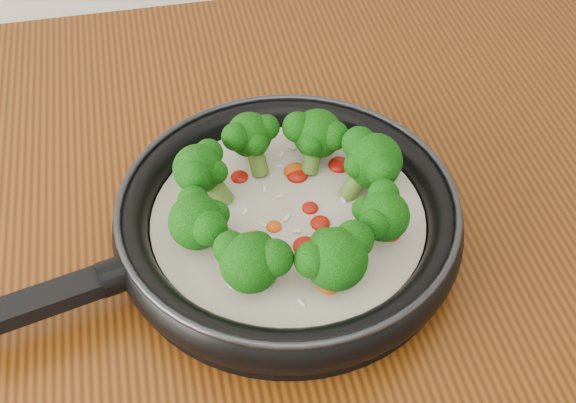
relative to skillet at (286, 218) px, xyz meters
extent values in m
cylinder|color=black|center=(0.00, 0.00, -0.03)|extent=(0.35, 0.35, 0.01)
torus|color=black|center=(0.00, 0.00, 0.00)|extent=(0.36, 0.36, 0.03)
torus|color=#2D2D33|center=(0.00, 0.00, 0.02)|extent=(0.35, 0.35, 0.01)
cube|color=black|center=(-0.22, -0.05, 0.00)|extent=(0.18, 0.06, 0.01)
cylinder|color=black|center=(-0.15, -0.03, 0.00)|extent=(0.03, 0.04, 0.03)
cylinder|color=beige|center=(0.00, 0.00, -0.01)|extent=(0.29, 0.29, 0.02)
ellipsoid|color=#A41007|center=(0.01, -0.04, 0.00)|extent=(0.02, 0.02, 0.01)
ellipsoid|color=#A41007|center=(0.01, -0.04, 0.00)|extent=(0.03, 0.03, 0.01)
ellipsoid|color=#DD4C0E|center=(-0.03, -0.02, 0.00)|extent=(0.02, 0.02, 0.01)
ellipsoid|color=#A41007|center=(0.06, 0.05, 0.00)|extent=(0.02, 0.02, 0.01)
ellipsoid|color=#A41007|center=(-0.03, -0.06, 0.00)|extent=(0.02, 0.02, 0.01)
ellipsoid|color=#DD4C0E|center=(0.02, 0.05, 0.00)|extent=(0.02, 0.02, 0.01)
ellipsoid|color=#A41007|center=(0.02, 0.05, 0.00)|extent=(0.03, 0.03, 0.01)
ellipsoid|color=#A41007|center=(0.04, -0.06, 0.00)|extent=(0.02, 0.02, 0.01)
ellipsoid|color=#DD4C0E|center=(0.02, -0.08, 0.00)|extent=(0.03, 0.03, 0.01)
ellipsoid|color=#A41007|center=(-0.03, 0.06, 0.00)|extent=(0.02, 0.02, 0.01)
ellipsoid|color=#A41007|center=(-0.04, -0.05, 0.00)|extent=(0.02, 0.02, 0.01)
ellipsoid|color=#DD4C0E|center=(0.01, -0.04, 0.00)|extent=(0.02, 0.02, 0.01)
ellipsoid|color=#A41007|center=(0.08, -0.04, 0.00)|extent=(0.02, 0.02, 0.01)
ellipsoid|color=#A41007|center=(0.03, -0.01, 0.00)|extent=(0.02, 0.02, 0.01)
ellipsoid|color=#DD4C0E|center=(-0.01, -0.01, 0.00)|extent=(0.01, 0.01, 0.01)
ellipsoid|color=#A41007|center=(0.02, 0.01, 0.00)|extent=(0.02, 0.02, 0.01)
ellipsoid|color=white|center=(-0.09, 0.00, 0.00)|extent=(0.01, 0.01, 0.00)
ellipsoid|color=white|center=(0.03, 0.07, 0.00)|extent=(0.00, 0.01, 0.00)
ellipsoid|color=white|center=(-0.04, -0.05, 0.00)|extent=(0.01, 0.01, 0.00)
ellipsoid|color=white|center=(-0.06, -0.06, 0.00)|extent=(0.01, 0.01, 0.00)
ellipsoid|color=white|center=(-0.01, 0.04, 0.00)|extent=(0.00, 0.01, 0.00)
ellipsoid|color=white|center=(0.05, -0.06, 0.00)|extent=(0.01, 0.01, 0.00)
ellipsoid|color=white|center=(0.00, 0.03, 0.00)|extent=(0.01, 0.00, 0.00)
ellipsoid|color=white|center=(-0.02, 0.00, 0.00)|extent=(0.01, 0.01, 0.00)
ellipsoid|color=white|center=(-0.01, -0.09, 0.00)|extent=(0.01, 0.01, 0.00)
ellipsoid|color=white|center=(-0.03, 0.01, 0.00)|extent=(0.01, 0.01, 0.00)
ellipsoid|color=white|center=(0.04, -0.07, 0.00)|extent=(0.01, 0.01, 0.00)
ellipsoid|color=white|center=(0.01, -0.02, 0.00)|extent=(0.01, 0.00, 0.00)
ellipsoid|color=white|center=(0.03, -0.02, 0.00)|extent=(0.00, 0.01, 0.00)
ellipsoid|color=white|center=(0.02, 0.09, 0.00)|extent=(0.01, 0.01, 0.00)
ellipsoid|color=white|center=(0.02, -0.02, 0.00)|extent=(0.01, 0.01, 0.00)
ellipsoid|color=white|center=(0.00, 0.00, 0.00)|extent=(0.01, 0.01, 0.00)
ellipsoid|color=white|center=(0.08, 0.00, 0.00)|extent=(0.01, 0.01, 0.00)
ellipsoid|color=white|center=(0.02, 0.11, 0.00)|extent=(0.01, 0.01, 0.00)
ellipsoid|color=white|center=(0.05, 0.01, 0.00)|extent=(0.01, 0.01, 0.00)
ellipsoid|color=white|center=(-0.05, 0.09, 0.00)|extent=(0.01, 0.01, 0.00)
ellipsoid|color=white|center=(-0.03, -0.01, 0.00)|extent=(0.01, 0.01, 0.00)
ellipsoid|color=white|center=(0.03, -0.06, 0.00)|extent=(0.01, 0.01, 0.00)
ellipsoid|color=white|center=(0.01, 0.08, 0.00)|extent=(0.01, 0.01, 0.00)
ellipsoid|color=white|center=(-0.08, 0.05, 0.00)|extent=(0.01, 0.01, 0.00)
ellipsoid|color=white|center=(0.01, 0.07, 0.00)|extent=(0.01, 0.01, 0.00)
cylinder|color=#597C28|center=(0.07, 0.02, 0.01)|extent=(0.03, 0.02, 0.04)
sphere|color=black|center=(0.08, 0.02, 0.03)|extent=(0.06, 0.06, 0.05)
sphere|color=black|center=(0.07, 0.04, 0.04)|extent=(0.04, 0.04, 0.03)
sphere|color=black|center=(0.08, 0.00, 0.04)|extent=(0.03, 0.03, 0.03)
sphere|color=black|center=(0.07, 0.02, 0.03)|extent=(0.03, 0.03, 0.02)
cylinder|color=#597C28|center=(0.04, 0.06, 0.01)|extent=(0.03, 0.03, 0.03)
sphere|color=black|center=(0.04, 0.07, 0.03)|extent=(0.05, 0.05, 0.05)
sphere|color=black|center=(0.03, 0.07, 0.04)|extent=(0.03, 0.03, 0.03)
sphere|color=black|center=(0.06, 0.06, 0.03)|extent=(0.03, 0.03, 0.03)
sphere|color=black|center=(0.04, 0.06, 0.03)|extent=(0.03, 0.03, 0.02)
cylinder|color=#597C28|center=(-0.01, 0.07, 0.01)|extent=(0.02, 0.03, 0.03)
sphere|color=black|center=(-0.02, 0.08, 0.03)|extent=(0.05, 0.05, 0.04)
sphere|color=black|center=(-0.03, 0.07, 0.04)|extent=(0.03, 0.03, 0.03)
sphere|color=black|center=(0.00, 0.08, 0.03)|extent=(0.03, 0.03, 0.02)
sphere|color=black|center=(-0.01, 0.06, 0.03)|extent=(0.02, 0.02, 0.02)
cylinder|color=#597C28|center=(-0.05, 0.04, 0.01)|extent=(0.03, 0.03, 0.04)
sphere|color=black|center=(-0.07, 0.04, 0.03)|extent=(0.05, 0.05, 0.04)
sphere|color=black|center=(-0.07, 0.03, 0.04)|extent=(0.03, 0.03, 0.03)
sphere|color=black|center=(-0.06, 0.06, 0.04)|extent=(0.03, 0.03, 0.03)
sphere|color=black|center=(-0.05, 0.04, 0.03)|extent=(0.03, 0.03, 0.02)
cylinder|color=#597C28|center=(-0.06, -0.01, 0.01)|extent=(0.03, 0.02, 0.03)
sphere|color=black|center=(-0.08, -0.01, 0.03)|extent=(0.06, 0.06, 0.05)
sphere|color=black|center=(-0.07, -0.03, 0.04)|extent=(0.04, 0.04, 0.03)
sphere|color=black|center=(-0.08, 0.00, 0.03)|extent=(0.03, 0.03, 0.03)
sphere|color=black|center=(-0.06, -0.01, 0.03)|extent=(0.03, 0.03, 0.02)
cylinder|color=#597C28|center=(-0.03, -0.05, 0.01)|extent=(0.03, 0.03, 0.03)
sphere|color=black|center=(-0.04, -0.07, 0.03)|extent=(0.06, 0.06, 0.05)
sphere|color=black|center=(-0.02, -0.07, 0.04)|extent=(0.04, 0.04, 0.03)
sphere|color=black|center=(-0.05, -0.05, 0.03)|extent=(0.03, 0.03, 0.03)
sphere|color=black|center=(-0.03, -0.05, 0.03)|extent=(0.03, 0.03, 0.02)
cylinder|color=#597C28|center=(0.02, -0.06, 0.01)|extent=(0.02, 0.03, 0.03)
sphere|color=black|center=(0.02, -0.08, 0.03)|extent=(0.06, 0.06, 0.05)
sphere|color=black|center=(0.04, -0.07, 0.04)|extent=(0.04, 0.04, 0.03)
sphere|color=black|center=(0.00, -0.08, 0.04)|extent=(0.04, 0.04, 0.03)
sphere|color=black|center=(0.02, -0.06, 0.03)|extent=(0.03, 0.03, 0.03)
cylinder|color=#597C28|center=(0.06, -0.03, 0.01)|extent=(0.03, 0.03, 0.04)
sphere|color=black|center=(0.07, -0.04, 0.03)|extent=(0.05, 0.05, 0.04)
sphere|color=black|center=(0.08, -0.03, 0.04)|extent=(0.03, 0.03, 0.03)
sphere|color=black|center=(0.06, -0.05, 0.04)|extent=(0.03, 0.03, 0.02)
sphere|color=black|center=(0.06, -0.03, 0.03)|extent=(0.03, 0.03, 0.02)
camera|label=1|loc=(-0.09, -0.45, 0.49)|focal=48.67mm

